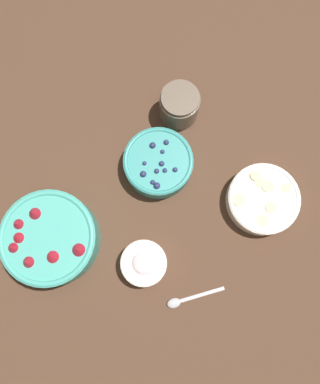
# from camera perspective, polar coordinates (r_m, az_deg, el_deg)

# --- Properties ---
(ground_plane) EXTENTS (4.00, 4.00, 0.00)m
(ground_plane) POSITION_cam_1_polar(r_m,az_deg,el_deg) (0.90, -3.40, -4.48)
(ground_plane) COLOR #4C3323
(bowl_strawberries) EXTENTS (0.22, 0.22, 0.10)m
(bowl_strawberries) POSITION_cam_1_polar(r_m,az_deg,el_deg) (0.89, -16.44, -6.80)
(bowl_strawberries) COLOR #47AD9E
(bowl_strawberries) RESTS_ON ground_plane
(bowl_blueberries) EXTENTS (0.17, 0.17, 0.06)m
(bowl_blueberries) POSITION_cam_1_polar(r_m,az_deg,el_deg) (0.90, -0.27, 4.45)
(bowl_blueberries) COLOR teal
(bowl_blueberries) RESTS_ON ground_plane
(bowl_bananas) EXTENTS (0.17, 0.17, 0.05)m
(bowl_bananas) POSITION_cam_1_polar(r_m,az_deg,el_deg) (0.92, 15.39, -1.09)
(bowl_bananas) COLOR white
(bowl_bananas) RESTS_ON ground_plane
(bowl_cream) EXTENTS (0.11, 0.11, 0.05)m
(bowl_cream) POSITION_cam_1_polar(r_m,az_deg,el_deg) (0.87, -2.47, -10.78)
(bowl_cream) COLOR silver
(bowl_cream) RESTS_ON ground_plane
(jar_chocolate) EXTENTS (0.10, 0.10, 0.09)m
(jar_chocolate) POSITION_cam_1_polar(r_m,az_deg,el_deg) (0.94, 2.94, 12.98)
(jar_chocolate) COLOR brown
(jar_chocolate) RESTS_ON ground_plane
(spoon) EXTENTS (0.14, 0.06, 0.01)m
(spoon) POSITION_cam_1_polar(r_m,az_deg,el_deg) (0.90, 3.78, -16.09)
(spoon) COLOR #B2B2B7
(spoon) RESTS_ON ground_plane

